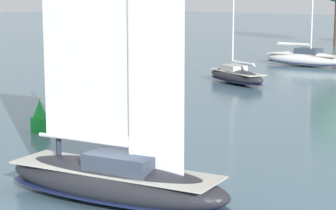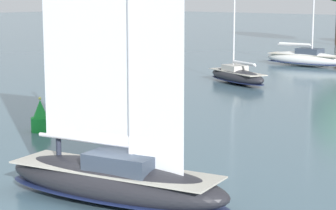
# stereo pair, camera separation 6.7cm
# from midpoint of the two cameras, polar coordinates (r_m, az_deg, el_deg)

# --- Properties ---
(ground_plane) EXTENTS (400.00, 400.00, 0.00)m
(ground_plane) POSITION_cam_midpoint_polar(r_m,az_deg,el_deg) (23.82, -4.61, -8.43)
(ground_plane) COLOR slate
(sailboat_main) EXTENTS (9.41, 4.23, 12.50)m
(sailboat_main) POSITION_cam_midpoint_polar(r_m,az_deg,el_deg) (23.52, -4.62, -6.11)
(sailboat_main) COLOR #232328
(sailboat_main) RESTS_ON ground
(sailboat_moored_near_marina) EXTENTS (9.29, 4.80, 12.29)m
(sailboat_moored_near_marina) POSITION_cam_midpoint_polar(r_m,az_deg,el_deg) (77.83, -3.63, 4.95)
(sailboat_moored_near_marina) COLOR white
(sailboat_moored_near_marina) RESTS_ON ground
(sailboat_moored_mid_channel) EXTENTS (7.51, 4.74, 10.04)m
(sailboat_moored_mid_channel) POSITION_cam_midpoint_polar(r_m,az_deg,el_deg) (54.62, 6.06, 2.58)
(sailboat_moored_mid_channel) COLOR #232328
(sailboat_moored_mid_channel) RESTS_ON ground
(sailboat_moored_far_slip) EXTENTS (8.95, 2.57, 12.27)m
(sailboat_moored_far_slip) POSITION_cam_midpoint_polar(r_m,az_deg,el_deg) (68.97, 11.93, 4.02)
(sailboat_moored_far_slip) COLOR white
(sailboat_moored_far_slip) RESTS_ON ground
(channel_buoy) EXTENTS (1.05, 1.05, 1.90)m
(channel_buoy) POSITION_cam_midpoint_polar(r_m,az_deg,el_deg) (36.01, -10.99, -1.12)
(channel_buoy) COLOR green
(channel_buoy) RESTS_ON ground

